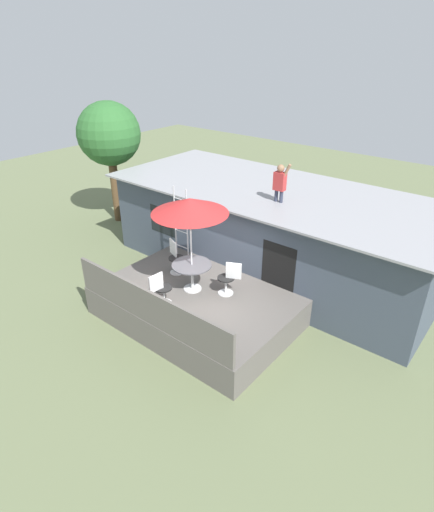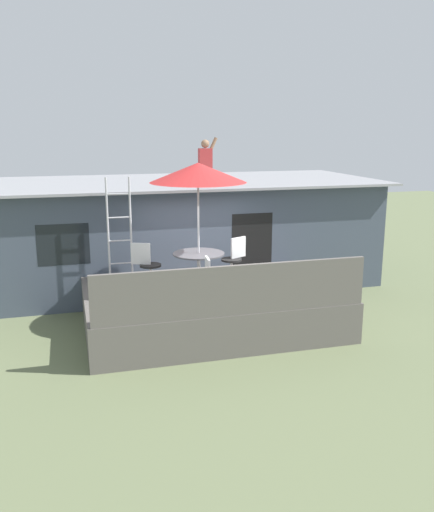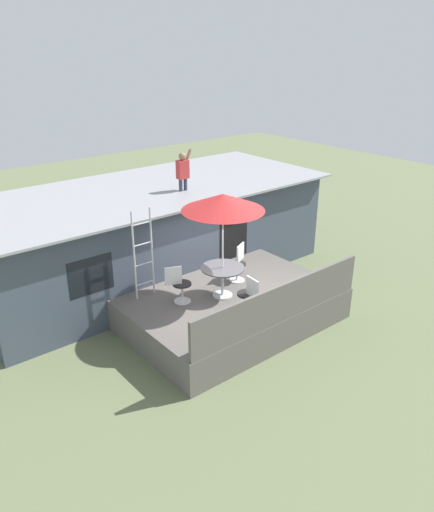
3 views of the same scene
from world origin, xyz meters
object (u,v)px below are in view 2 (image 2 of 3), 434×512
at_px(patio_table, 199,261).
at_px(patio_umbrella, 198,173).
at_px(person_figure, 206,158).
at_px(patio_chair_near, 207,281).
at_px(patio_chair_left, 147,265).
at_px(patio_chair_right, 234,259).
at_px(step_ladder, 119,229).

bearing_deg(patio_table, patio_umbrella, 26.57).
relative_size(person_figure, patio_chair_near, 1.21).
relative_size(patio_chair_left, patio_chair_right, 1.00).
height_order(step_ladder, patio_chair_left, step_ladder).
distance_m(patio_table, patio_chair_left, 1.08).
relative_size(patio_table, patio_umbrella, 0.41).
xyz_separation_m(patio_table, patio_chair_left, (-0.99, 0.40, -0.13)).
relative_size(step_ladder, patio_chair_near, 2.39).
height_order(patio_chair_left, patio_chair_right, same).
xyz_separation_m(patio_umbrella, person_figure, (0.85, 2.71, 0.13)).
bearing_deg(patio_table, patio_chair_right, 25.91).
xyz_separation_m(patio_umbrella, patio_chair_near, (-0.10, -1.03, -1.89)).
bearing_deg(patio_chair_right, patio_chair_left, -24.98).
bearing_deg(patio_chair_right, patio_table, 0.00).
height_order(person_figure, patio_chair_near, person_figure).
xyz_separation_m(patio_chair_left, patio_chair_right, (1.87, 0.03, 0.00)).
xyz_separation_m(patio_table, step_ladder, (-1.45, 1.15, 0.51)).
relative_size(step_ladder, person_figure, 1.98).
relative_size(patio_umbrella, patio_chair_near, 2.76).
bearing_deg(person_figure, step_ladder, -145.85).
relative_size(patio_table, patio_chair_right, 1.13).
xyz_separation_m(step_ladder, person_figure, (2.30, 1.56, 1.38)).
bearing_deg(patio_chair_near, patio_chair_left, 37.66).
xyz_separation_m(step_ladder, patio_chair_left, (0.46, -0.76, -0.64)).
bearing_deg(step_ladder, patio_umbrella, -38.46).
relative_size(person_figure, patio_chair_right, 1.21).
xyz_separation_m(patio_table, patio_chair_right, (0.88, 0.43, -0.13)).
bearing_deg(patio_chair_left, patio_umbrella, 0.00).
relative_size(patio_chair_right, patio_chair_near, 1.00).
height_order(patio_umbrella, patio_chair_left, patio_umbrella).
bearing_deg(patio_umbrella, patio_chair_right, 25.91).
bearing_deg(step_ladder, person_figure, 34.15).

